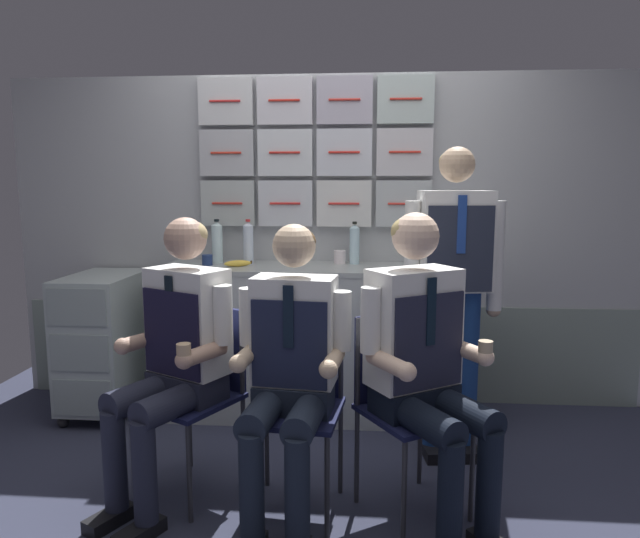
# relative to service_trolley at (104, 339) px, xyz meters

# --- Properties ---
(ground) EXTENTS (4.80, 4.80, 0.04)m
(ground) POSITION_rel_service_trolley_xyz_m (1.39, -1.01, -0.50)
(ground) COLOR #2E3144
(galley_bulkhead) EXTENTS (4.20, 0.14, 2.15)m
(galley_bulkhead) POSITION_rel_service_trolley_xyz_m (1.38, 0.37, 0.63)
(galley_bulkhead) COLOR #A7A9AD
(galley_bulkhead) RESTS_ON ground
(galley_counter) EXTENTS (1.84, 0.53, 0.95)m
(galley_counter) POSITION_rel_service_trolley_xyz_m (1.30, 0.08, -0.00)
(galley_counter) COLOR #A8AEAB
(galley_counter) RESTS_ON ground
(service_trolley) EXTENTS (0.40, 0.65, 0.89)m
(service_trolley) POSITION_rel_service_trolley_xyz_m (0.00, 0.00, 0.00)
(service_trolley) COLOR black
(service_trolley) RESTS_ON ground
(folding_chair_left) EXTENTS (0.54, 0.54, 0.87)m
(folding_chair_left) POSITION_rel_service_trolley_xyz_m (0.88, -0.84, 0.07)
(folding_chair_left) COLOR #2D2D33
(folding_chair_left) RESTS_ON ground
(crew_member_left) EXTENTS (0.59, 0.69, 1.31)m
(crew_member_left) POSITION_rel_service_trolley_xyz_m (0.81, -0.99, 0.25)
(crew_member_left) COLOR black
(crew_member_left) RESTS_ON ground
(folding_chair_right) EXTENTS (0.44, 0.44, 0.87)m
(folding_chair_right) POSITION_rel_service_trolley_xyz_m (1.36, -0.94, 0.07)
(folding_chair_right) COLOR #2D2D33
(folding_chair_right) RESTS_ON ground
(crew_member_right) EXTENTS (0.49, 0.63, 1.29)m
(crew_member_right) POSITION_rel_service_trolley_xyz_m (1.34, -1.10, 0.24)
(crew_member_right) COLOR black
(crew_member_right) RESTS_ON ground
(folding_chair_near_trolley) EXTENTS (0.55, 0.55, 0.87)m
(folding_chair_near_trolley) POSITION_rel_service_trolley_xyz_m (1.82, -0.93, 0.07)
(folding_chair_near_trolley) COLOR #2D2D33
(folding_chair_near_trolley) RESTS_ON ground
(crew_member_near_trolley) EXTENTS (0.63, 0.72, 1.34)m
(crew_member_near_trolley) POSITION_rel_service_trolley_xyz_m (1.91, -1.06, 0.27)
(crew_member_near_trolley) COLOR black
(crew_member_near_trolley) RESTS_ON ground
(crew_member_standing) EXTENTS (0.52, 0.30, 1.64)m
(crew_member_standing) POSITION_rel_service_trolley_xyz_m (2.11, -0.42, 0.49)
(crew_member_standing) COLOR black
(crew_member_standing) RESTS_ON ground
(water_bottle_blue_cap) EXTENTS (0.07, 0.07, 0.28)m
(water_bottle_blue_cap) POSITION_rel_service_trolley_xyz_m (0.91, 0.17, 0.61)
(water_bottle_blue_cap) COLOR silver
(water_bottle_blue_cap) RESTS_ON galley_counter
(water_bottle_clear) EXTENTS (0.07, 0.07, 0.22)m
(water_bottle_clear) POSITION_rel_service_trolley_xyz_m (1.92, -0.08, 0.58)
(water_bottle_clear) COLOR silver
(water_bottle_clear) RESTS_ON galley_counter
(sparkling_bottle_green) EXTENTS (0.07, 0.07, 0.28)m
(sparkling_bottle_green) POSITION_rel_service_trolley_xyz_m (0.70, 0.20, 0.61)
(sparkling_bottle_green) COLOR silver
(sparkling_bottle_green) RESTS_ON galley_counter
(water_bottle_tall) EXTENTS (0.06, 0.06, 0.27)m
(water_bottle_tall) POSITION_rel_service_trolley_xyz_m (1.58, 0.21, 0.60)
(water_bottle_tall) COLOR silver
(water_bottle_tall) RESTS_ON galley_counter
(paper_cup_tan) EXTENTS (0.07, 0.07, 0.07)m
(paper_cup_tan) POSITION_rel_service_trolley_xyz_m (0.66, 0.08, 0.51)
(paper_cup_tan) COLOR navy
(paper_cup_tan) RESTS_ON galley_counter
(coffee_cup_white) EXTENTS (0.06, 0.06, 0.06)m
(coffee_cup_white) POSITION_rel_service_trolley_xyz_m (2.04, -0.01, 0.50)
(coffee_cup_white) COLOR white
(coffee_cup_white) RESTS_ON galley_counter
(coffee_cup_spare) EXTENTS (0.08, 0.08, 0.09)m
(coffee_cup_spare) POSITION_rel_service_trolley_xyz_m (1.49, 0.21, 0.52)
(coffee_cup_spare) COLOR silver
(coffee_cup_spare) RESTS_ON galley_counter
(snack_banana) EXTENTS (0.17, 0.10, 0.04)m
(snack_banana) POSITION_rel_service_trolley_xyz_m (0.87, 0.03, 0.49)
(snack_banana) COLOR yellow
(snack_banana) RESTS_ON galley_counter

